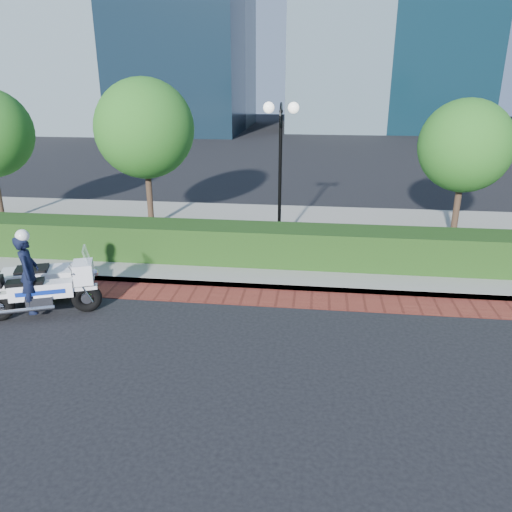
# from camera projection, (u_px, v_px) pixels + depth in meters

# --- Properties ---
(ground) EXTENTS (120.00, 120.00, 0.00)m
(ground) POSITION_uv_depth(u_px,v_px,m) (214.00, 324.00, 10.78)
(ground) COLOR black
(ground) RESTS_ON ground
(brick_strip) EXTENTS (60.00, 1.00, 0.01)m
(brick_strip) POSITION_uv_depth(u_px,v_px,m) (226.00, 295.00, 12.17)
(brick_strip) COLOR maroon
(brick_strip) RESTS_ON ground
(sidewalk) EXTENTS (60.00, 8.00, 0.15)m
(sidewalk) POSITION_uv_depth(u_px,v_px,m) (250.00, 237.00, 16.35)
(sidewalk) COLOR gray
(sidewalk) RESTS_ON ground
(hedge_main) EXTENTS (18.00, 1.20, 1.00)m
(hedge_main) POSITION_uv_depth(u_px,v_px,m) (239.00, 243.00, 13.91)
(hedge_main) COLOR #183210
(hedge_main) RESTS_ON sidewalk
(lamppost) EXTENTS (1.02, 0.70, 4.21)m
(lamppost) POSITION_uv_depth(u_px,v_px,m) (280.00, 152.00, 14.49)
(lamppost) COLOR black
(lamppost) RESTS_ON sidewalk
(tree_b) EXTENTS (3.20, 3.20, 4.89)m
(tree_b) POSITION_uv_depth(u_px,v_px,m) (145.00, 129.00, 16.06)
(tree_b) COLOR #332319
(tree_b) RESTS_ON sidewalk
(tree_c) EXTENTS (2.80, 2.80, 4.30)m
(tree_c) POSITION_uv_depth(u_px,v_px,m) (465.00, 146.00, 15.04)
(tree_c) COLOR #332319
(tree_c) RESTS_ON sidewalk
(police_motorcycle) EXTENTS (2.58, 1.90, 2.04)m
(police_motorcycle) POSITION_uv_depth(u_px,v_px,m) (39.00, 282.00, 11.22)
(police_motorcycle) COLOR black
(police_motorcycle) RESTS_ON ground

